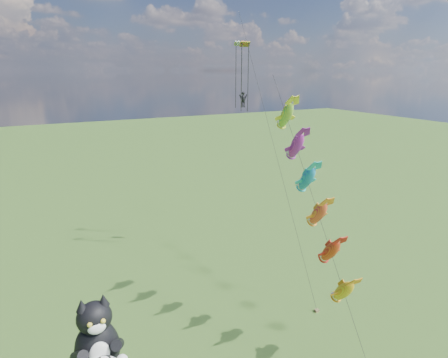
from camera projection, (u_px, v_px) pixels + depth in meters
name	position (u px, v px, depth m)	size (l,w,h in m)	color
cat_kite_rig	(99.00, 351.00, 17.09)	(2.33, 4.11, 11.27)	brown
fish_windsock_rig	(313.00, 196.00, 28.90)	(2.00, 15.90, 20.61)	brown
parafoil_rig	(245.00, 91.00, 41.37)	(2.03, 17.50, 27.18)	brown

